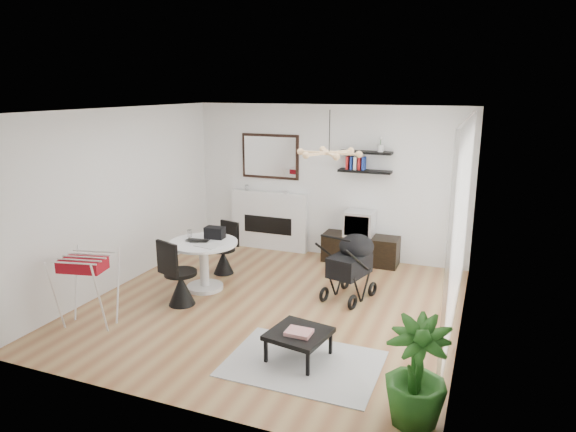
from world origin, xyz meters
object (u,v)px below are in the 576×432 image
at_px(stroller, 351,268).
at_px(dining_table, 204,258).
at_px(potted_plant, 416,372).
at_px(crt_tv, 359,223).
at_px(coffee_table, 299,335).
at_px(drying_rack, 88,289).
at_px(tv_console, 360,249).
at_px(fireplace, 269,213).

bearing_deg(stroller, dining_table, -151.27).
bearing_deg(potted_plant, crt_tv, 110.58).
relative_size(crt_tv, dining_table, 0.48).
xyz_separation_m(dining_table, potted_plant, (3.43, -2.09, 0.01)).
distance_m(stroller, potted_plant, 2.92).
bearing_deg(dining_table, coffee_table, -34.54).
xyz_separation_m(stroller, potted_plant, (1.29, -2.61, 0.07)).
xyz_separation_m(stroller, coffee_table, (-0.09, -1.94, -0.15)).
height_order(dining_table, drying_rack, drying_rack).
bearing_deg(stroller, tv_console, 113.73).
height_order(fireplace, drying_rack, fireplace).
distance_m(fireplace, coffee_table, 4.15).
distance_m(dining_table, coffee_table, 2.50).
distance_m(crt_tv, dining_table, 2.79).
bearing_deg(drying_rack, dining_table, 53.60).
relative_size(crt_tv, coffee_table, 0.69).
bearing_deg(drying_rack, tv_console, 42.30).
bearing_deg(crt_tv, coffee_table, -86.96).
bearing_deg(potted_plant, drying_rack, 173.56).
relative_size(tv_console, dining_table, 1.28).
distance_m(tv_console, potted_plant, 4.43).
bearing_deg(fireplace, potted_plant, -52.39).
bearing_deg(tv_console, fireplace, 174.85).
distance_m(tv_console, stroller, 1.57).
height_order(crt_tv, drying_rack, drying_rack).
bearing_deg(dining_table, fireplace, 87.42).
bearing_deg(coffee_table, stroller, 87.41).
height_order(crt_tv, coffee_table, crt_tv).
xyz_separation_m(fireplace, stroller, (2.04, -1.70, -0.24)).
bearing_deg(potted_plant, dining_table, 148.60).
height_order(fireplace, stroller, fireplace).
bearing_deg(fireplace, coffee_table, -61.79).
height_order(crt_tv, dining_table, crt_tv).
xyz_separation_m(dining_table, stroller, (2.14, 0.52, -0.05)).
xyz_separation_m(drying_rack, stroller, (2.87, 2.15, -0.05)).
bearing_deg(coffee_table, crt_tv, 93.04).
distance_m(fireplace, crt_tv, 1.78).
bearing_deg(stroller, coffee_table, -77.59).
height_order(tv_console, dining_table, dining_table).
bearing_deg(coffee_table, tv_console, 92.45).
bearing_deg(potted_plant, coffee_table, 153.70).
relative_size(tv_console, crt_tv, 2.66).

